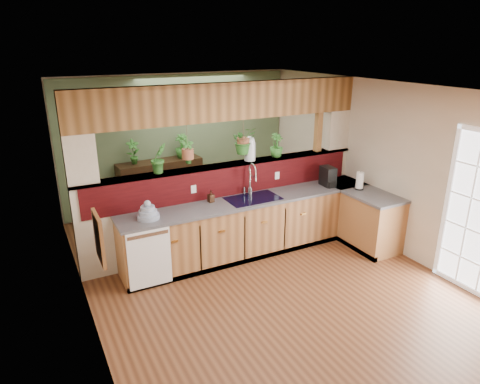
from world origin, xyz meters
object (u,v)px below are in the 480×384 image
faucet (251,178)px  coffee_maker (328,177)px  glass_jar (250,148)px  paper_towel (360,181)px  shelving_console (161,188)px  dish_stack (148,213)px  soap_dispenser (211,196)px

faucet → coffee_maker: size_ratio=1.62×
glass_jar → coffee_maker: bearing=-18.6°
paper_towel → glass_jar: size_ratio=0.79×
glass_jar → shelving_console: 2.36m
coffee_maker → dish_stack: bearing=-174.3°
dish_stack → glass_jar: size_ratio=0.78×
soap_dispenser → glass_jar: size_ratio=0.47×
paper_towel → glass_jar: 1.85m
glass_jar → soap_dispenser: bearing=-164.1°
soap_dispenser → paper_towel: paper_towel is taller
faucet → glass_jar: 0.47m
paper_towel → shelving_console: bearing=132.7°
coffee_maker → glass_jar: glass_jar is taller
coffee_maker → faucet: bearing=177.7°
faucet → glass_jar: (0.10, 0.22, 0.40)m
shelving_console → paper_towel: bearing=-50.2°
shelving_console → glass_jar: bearing=-67.7°
dish_stack → shelving_console: (0.88, 2.31, -0.48)m
soap_dispenser → coffee_maker: size_ratio=0.56×
paper_towel → glass_jar: (-1.59, 0.79, 0.55)m
soap_dispenser → coffee_maker: coffee_maker is taller
soap_dispenser → coffee_maker: 2.03m
coffee_maker → paper_towel: (0.34, -0.37, -0.01)m
soap_dispenser → coffee_maker: bearing=-5.6°
faucet → paper_towel: (1.68, -0.56, -0.14)m
faucet → soap_dispenser: (-0.68, 0.00, -0.19)m
soap_dispenser → glass_jar: bearing=15.9°
soap_dispenser → glass_jar: 1.00m
soap_dispenser → coffee_maker: (2.02, -0.20, 0.06)m
dish_stack → shelving_console: 2.52m
dish_stack → soap_dispenser: size_ratio=1.67×
coffee_maker → soap_dispenser: bearing=-179.7°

